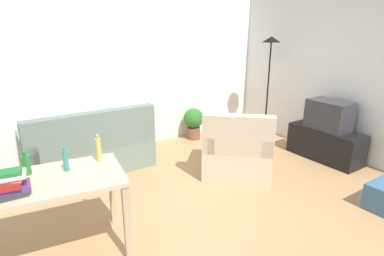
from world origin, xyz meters
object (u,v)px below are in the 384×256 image
(couch, at_px, (90,150))
(tv_stand, at_px, (325,144))
(torchiere_lamp, at_px, (270,60))
(book_stack, at_px, (10,184))
(bottle_squat, at_px, (99,149))
(potted_plant, at_px, (193,121))
(bottle_green, at_px, (27,165))
(armchair, at_px, (238,152))
(desk, at_px, (50,191))
(bottle_tall, at_px, (66,160))
(tv, at_px, (329,115))

(couch, height_order, tv_stand, couch)
(torchiere_lamp, xyz_separation_m, book_stack, (-4.20, -1.42, -0.56))
(bottle_squat, bearing_deg, potted_plant, 38.23)
(torchiere_lamp, xyz_separation_m, bottle_green, (-4.05, -1.09, -0.56))
(potted_plant, relative_size, armchair, 0.46)
(couch, height_order, potted_plant, couch)
(torchiere_lamp, relative_size, armchair, 1.47)
(couch, relative_size, armchair, 1.37)
(tv_stand, height_order, desk, desk)
(bottle_tall, xyz_separation_m, book_stack, (-0.44, -0.22, -0.00))
(tv_stand, relative_size, bottle_tall, 4.87)
(couch, bearing_deg, bottle_tall, 68.26)
(bottle_green, bearing_deg, bottle_squat, -5.50)
(potted_plant, height_order, armchair, armchair)
(couch, height_order, bottle_squat, bottle_squat)
(desk, xyz_separation_m, bottle_tall, (0.17, 0.08, 0.21))
(torchiere_lamp, height_order, bottle_tall, torchiere_lamp)
(couch, bearing_deg, tv, 153.47)
(couch, xyz_separation_m, tv, (3.15, -1.57, 0.39))
(desk, distance_m, bottle_green, 0.30)
(bottle_green, relative_size, book_stack, 0.77)
(bottle_green, distance_m, book_stack, 0.36)
(desk, relative_size, armchair, 1.05)
(armchair, height_order, book_stack, book_stack)
(tv_stand, relative_size, armchair, 0.89)
(potted_plant, xyz_separation_m, book_stack, (-3.01, -2.05, 0.53))
(desk, xyz_separation_m, armchair, (2.44, 0.39, -0.33))
(torchiere_lamp, height_order, potted_plant, torchiere_lamp)
(bottle_squat, bearing_deg, armchair, 7.38)
(tv_stand, distance_m, book_stack, 4.25)
(tv_stand, xyz_separation_m, desk, (-3.92, -0.03, 0.41))
(couch, relative_size, bottle_green, 8.07)
(couch, distance_m, armchair, 2.06)
(potted_plant, bearing_deg, book_stack, -145.70)
(armchair, bearing_deg, book_stack, 54.10)
(book_stack, bearing_deg, tv_stand, 2.31)
(torchiere_lamp, distance_m, bottle_green, 4.23)
(couch, relative_size, tv_stand, 1.54)
(torchiere_lamp, height_order, book_stack, torchiere_lamp)
(couch, xyz_separation_m, tv_stand, (3.15, -1.57, -0.07))
(bottle_tall, distance_m, bottle_squat, 0.31)
(torchiere_lamp, bearing_deg, book_stack, -161.25)
(armchair, distance_m, bottle_tall, 2.36)
(tv, distance_m, torchiere_lamp, 1.44)
(tv, relative_size, torchiere_lamp, 0.33)
(torchiere_lamp, relative_size, potted_plant, 3.18)
(bottle_green, bearing_deg, bottle_tall, -20.65)
(potted_plant, relative_size, bottle_green, 2.72)
(bottle_tall, bearing_deg, tv, -0.77)
(desk, height_order, bottle_tall, bottle_tall)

